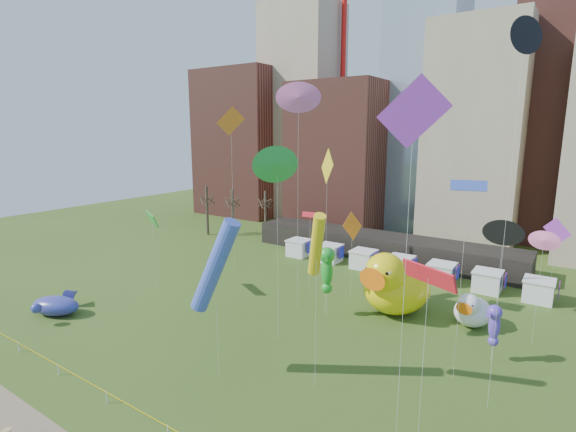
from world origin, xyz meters
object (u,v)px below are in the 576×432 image
Objects in this scene: whale_inflatable at (57,305)px; big_duck at (394,284)px; seahorse_purple at (495,322)px; seahorse_green at (327,266)px; small_duck at (472,310)px.

big_duck is at bearing 11.31° from whale_inflatable.
seahorse_purple is (9.65, -4.44, 0.28)m from big_duck.
seahorse_green reaches higher than seahorse_purple.
small_duck is 13.80m from seahorse_green.
big_duck is 7.24m from small_duck.
seahorse_green is at bearing -147.28° from small_duck.
small_duck is 0.67× the size of seahorse_green.
small_duck is 6.47m from seahorse_purple.
whale_inflatable is (-22.06, -14.45, -4.04)m from seahorse_green.
big_duck is 10.62m from seahorse_purple.
seahorse_green reaches higher than whale_inflatable.
seahorse_purple reaches higher than small_duck.
seahorse_green is at bearing 10.07° from whale_inflatable.
seahorse_green is (-5.20, -4.26, 2.03)m from big_duck.
small_duck is at bearing 135.81° from seahorse_purple.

